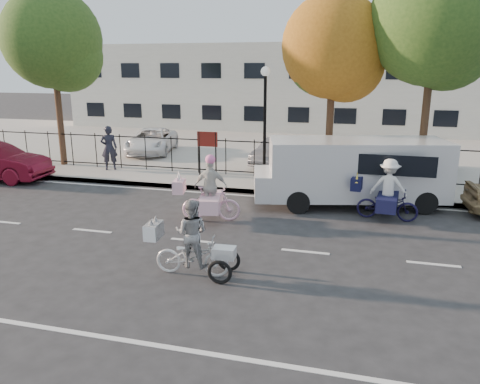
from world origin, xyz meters
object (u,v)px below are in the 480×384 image
(white_van, at_px, (353,169))
(lot_car_c, at_px, (277,151))
(lot_car_b, at_px, (152,141))
(unicorn_bike, at_px, (210,197))
(bull_bike, at_px, (387,196))
(lamppost, at_px, (265,103))
(pedestrian, at_px, (109,148))
(zebra_trike, at_px, (192,246))
(lot_car_d, at_px, (435,159))

(white_van, height_order, lot_car_c, white_van)
(lot_car_b, xyz_separation_m, lot_car_c, (6.79, -1.27, -0.04))
(unicorn_bike, relative_size, bull_bike, 1.00)
(lamppost, relative_size, pedestrian, 2.28)
(bull_bike, relative_size, lot_car_c, 0.57)
(zebra_trike, height_order, lot_car_b, zebra_trike)
(lamppost, bearing_deg, pedestrian, 180.00)
(lot_car_c, height_order, lot_car_d, lot_car_d)
(lamppost, height_order, white_van, lamppost)
(white_van, bearing_deg, unicorn_bike, -159.34)
(pedestrian, xyz_separation_m, lot_car_d, (13.49, 2.88, -0.36))
(lamppost, xyz_separation_m, pedestrian, (-6.81, 0.00, -2.01))
(lot_car_b, relative_size, lot_car_d, 1.30)
(unicorn_bike, bearing_deg, lamppost, -18.11)
(lamppost, height_order, bull_bike, lamppost)
(zebra_trike, bearing_deg, unicorn_bike, 9.54)
(pedestrian, bearing_deg, lot_car_b, -118.20)
(unicorn_bike, distance_m, lot_car_b, 11.26)
(lot_car_b, bearing_deg, white_van, -44.25)
(lamppost, bearing_deg, unicorn_bike, -96.54)
(unicorn_bike, xyz_separation_m, lot_car_b, (-6.27, 9.35, 0.03))
(bull_bike, bearing_deg, lot_car_c, 40.74)
(white_van, relative_size, pedestrian, 3.46)
(pedestrian, bearing_deg, lot_car_c, 175.39)
(lamppost, bearing_deg, lot_car_d, 23.31)
(zebra_trike, distance_m, bull_bike, 6.68)
(bull_bike, height_order, lot_car_b, bull_bike)
(white_van, xyz_separation_m, pedestrian, (-10.26, 2.30, -0.11))
(bull_bike, bearing_deg, lot_car_b, 61.37)
(lamppost, distance_m, zebra_trike, 9.09)
(unicorn_bike, distance_m, lot_car_d, 10.76)
(pedestrian, xyz_separation_m, lot_car_b, (-0.04, 4.29, -0.33))
(pedestrian, height_order, lot_car_c, pedestrian)
(white_van, distance_m, lot_car_c, 6.39)
(lot_car_c, bearing_deg, zebra_trike, -75.77)
(bull_bike, height_order, lot_car_d, bull_bike)
(lot_car_b, bearing_deg, lot_car_d, -17.61)
(white_van, distance_m, lot_car_b, 12.24)
(lamppost, relative_size, white_van, 0.66)
(lamppost, bearing_deg, white_van, -33.64)
(zebra_trike, relative_size, unicorn_bike, 1.00)
(lamppost, relative_size, unicorn_bike, 2.12)
(white_van, distance_m, pedestrian, 10.52)
(lot_car_c, bearing_deg, unicorn_bike, -80.93)
(lamppost, distance_m, bull_bike, 6.25)
(zebra_trike, distance_m, pedestrian, 11.24)
(white_van, xyz_separation_m, lot_car_b, (-10.30, 6.59, -0.44))
(zebra_trike, bearing_deg, lot_car_d, -31.97)
(zebra_trike, distance_m, lot_car_d, 13.29)
(white_van, height_order, lot_car_b, white_van)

